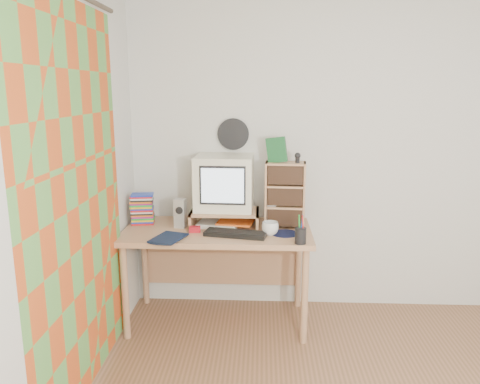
# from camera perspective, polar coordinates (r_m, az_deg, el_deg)

# --- Properties ---
(back_wall) EXTENTS (3.50, 0.00, 3.50)m
(back_wall) POSITION_cam_1_polar(r_m,az_deg,el_deg) (3.83, 13.26, 4.16)
(back_wall) COLOR silver
(back_wall) RESTS_ON floor
(left_wall) EXTENTS (0.00, 3.50, 3.50)m
(left_wall) POSITION_cam_1_polar(r_m,az_deg,el_deg) (2.30, -24.55, -2.03)
(left_wall) COLOR silver
(left_wall) RESTS_ON floor
(curtain) EXTENTS (0.00, 2.20, 2.20)m
(curtain) POSITION_cam_1_polar(r_m,az_deg,el_deg) (2.73, -19.09, -1.59)
(curtain) COLOR #C54C1B
(curtain) RESTS_ON left_wall
(wall_disc) EXTENTS (0.25, 0.02, 0.25)m
(wall_disc) POSITION_cam_1_polar(r_m,az_deg,el_deg) (3.73, -0.84, 7.07)
(wall_disc) COLOR black
(wall_disc) RESTS_ON back_wall
(desk) EXTENTS (1.40, 0.70, 0.75)m
(desk) POSITION_cam_1_polar(r_m,az_deg,el_deg) (3.63, -2.66, -6.28)
(desk) COLOR tan
(desk) RESTS_ON floor
(monitor_riser) EXTENTS (0.52, 0.30, 0.12)m
(monitor_riser) POSITION_cam_1_polar(r_m,az_deg,el_deg) (3.59, -1.85, -2.66)
(monitor_riser) COLOR tan
(monitor_riser) RESTS_ON desk
(crt_monitor) EXTENTS (0.45, 0.45, 0.41)m
(crt_monitor) POSITION_cam_1_polar(r_m,az_deg,el_deg) (3.59, -1.91, 1.14)
(crt_monitor) COLOR silver
(crt_monitor) RESTS_ON monitor_riser
(speaker_left) EXTENTS (0.09, 0.09, 0.22)m
(speaker_left) POSITION_cam_1_polar(r_m,az_deg,el_deg) (3.57, -7.29, -2.57)
(speaker_left) COLOR #B1B2B6
(speaker_left) RESTS_ON desk
(speaker_right) EXTENTS (0.07, 0.07, 0.18)m
(speaker_right) POSITION_cam_1_polar(r_m,az_deg,el_deg) (3.56, 3.86, -2.90)
(speaker_right) COLOR #B1B2B6
(speaker_right) RESTS_ON desk
(keyboard) EXTENTS (0.46, 0.23, 0.03)m
(keyboard) POSITION_cam_1_polar(r_m,az_deg,el_deg) (3.37, -0.54, -5.11)
(keyboard) COLOR black
(keyboard) RESTS_ON desk
(dvd_stack) EXTENTS (0.18, 0.14, 0.24)m
(dvd_stack) POSITION_cam_1_polar(r_m,az_deg,el_deg) (3.72, -11.79, -2.00)
(dvd_stack) COLOR brown
(dvd_stack) RESTS_ON desk
(cd_rack) EXTENTS (0.31, 0.18, 0.50)m
(cd_rack) POSITION_cam_1_polar(r_m,az_deg,el_deg) (3.54, 5.53, -0.36)
(cd_rack) COLOR tan
(cd_rack) RESTS_ON desk
(mug) EXTENTS (0.14, 0.14, 0.10)m
(mug) POSITION_cam_1_polar(r_m,az_deg,el_deg) (3.38, 3.70, -4.45)
(mug) COLOR white
(mug) RESTS_ON desk
(diary) EXTENTS (0.28, 0.24, 0.05)m
(diary) POSITION_cam_1_polar(r_m,az_deg,el_deg) (3.36, -10.14, -5.20)
(diary) COLOR #0D1832
(diary) RESTS_ON desk
(mousepad) EXTENTS (0.24, 0.24, 0.00)m
(mousepad) POSITION_cam_1_polar(r_m,az_deg,el_deg) (3.43, 5.49, -5.06)
(mousepad) COLOR black
(mousepad) RESTS_ON desk
(pen_cup) EXTENTS (0.09, 0.09, 0.15)m
(pen_cup) POSITION_cam_1_polar(r_m,az_deg,el_deg) (3.21, 7.40, -4.93)
(pen_cup) COLOR black
(pen_cup) RESTS_ON desk
(papers) EXTENTS (0.34, 0.27, 0.04)m
(papers) POSITION_cam_1_polar(r_m,az_deg,el_deg) (3.61, -1.81, -3.80)
(papers) COLOR silver
(papers) RESTS_ON desk
(red_box) EXTENTS (0.09, 0.06, 0.04)m
(red_box) POSITION_cam_1_polar(r_m,az_deg,el_deg) (3.47, -5.53, -4.54)
(red_box) COLOR red
(red_box) RESTS_ON desk
(game_box) EXTENTS (0.15, 0.07, 0.19)m
(game_box) POSITION_cam_1_polar(r_m,az_deg,el_deg) (3.48, 4.49, 5.14)
(game_box) COLOR #19592C
(game_box) RESTS_ON cd_rack
(webcam) EXTENTS (0.05, 0.05, 0.08)m
(webcam) POSITION_cam_1_polar(r_m,az_deg,el_deg) (3.47, 7.03, 4.17)
(webcam) COLOR black
(webcam) RESTS_ON cd_rack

